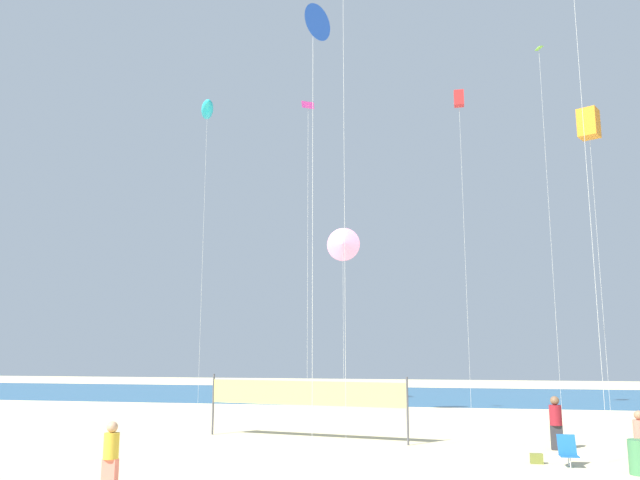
% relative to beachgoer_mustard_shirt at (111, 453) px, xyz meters
% --- Properties ---
extents(ocean_band, '(120.00, 20.00, 0.01)m').
position_rel_beachgoer_mustard_shirt_xyz_m(ocean_band, '(5.27, 34.30, -0.87)').
color(ocean_band, '#28608C').
rests_on(ocean_band, ground).
extents(beachgoer_mustard_shirt, '(0.37, 0.37, 1.63)m').
position_rel_beachgoer_mustard_shirt_xyz_m(beachgoer_mustard_shirt, '(0.00, 0.00, 0.00)').
color(beachgoer_mustard_shirt, '#EA7260').
rests_on(beachgoer_mustard_shirt, ground).
extents(beachgoer_maroon_shirt, '(0.41, 0.41, 1.79)m').
position_rel_beachgoer_mustard_shirt_xyz_m(beachgoer_maroon_shirt, '(11.77, 8.72, 0.09)').
color(beachgoer_maroon_shirt, '#2D2D33').
rests_on(beachgoer_maroon_shirt, ground).
extents(folding_beach_chair, '(0.52, 0.65, 0.89)m').
position_rel_beachgoer_mustard_shirt_xyz_m(folding_beach_chair, '(11.57, 5.55, -0.41)').
color(folding_beach_chair, '#1959B2').
rests_on(folding_beach_chair, ground).
extents(volleyball_net, '(8.01, 1.47, 2.40)m').
position_rel_beachgoer_mustard_shirt_xyz_m(volleyball_net, '(2.75, 9.54, 0.77)').
color(volleyball_net, '#4C4C51').
rests_on(volleyball_net, ground).
extents(beach_handbag, '(0.37, 0.19, 0.30)m').
position_rel_beachgoer_mustard_shirt_xyz_m(beach_handbag, '(10.71, 5.84, -0.72)').
color(beach_handbag, olive).
rests_on(beach_handbag, ground).
extents(kite_orange_box, '(1.28, 1.28, 15.75)m').
position_rel_beachgoer_mustard_shirt_xyz_m(kite_orange_box, '(15.84, 18.67, 14.11)').
color(kite_orange_box, silver).
rests_on(kite_orange_box, ground).
extents(kite_pink_delta, '(1.80, 0.33, 9.84)m').
position_rel_beachgoer_mustard_shirt_xyz_m(kite_pink_delta, '(2.92, 18.07, 8.07)').
color(kite_pink_delta, silver).
rests_on(kite_pink_delta, ground).
extents(kite_magenta_diamond, '(0.90, 0.90, 15.77)m').
position_rel_beachgoer_mustard_shirt_xyz_m(kite_magenta_diamond, '(1.74, 14.72, 14.48)').
color(kite_magenta_diamond, silver).
rests_on(kite_magenta_diamond, ground).
extents(kite_lime_diamond, '(0.46, 0.46, 19.62)m').
position_rel_beachgoer_mustard_shirt_xyz_m(kite_lime_diamond, '(13.59, 18.69, 17.34)').
color(kite_lime_diamond, silver).
rests_on(kite_lime_diamond, ground).
extents(kite_red_box, '(0.54, 0.54, 17.80)m').
position_rel_beachgoer_mustard_shirt_xyz_m(kite_red_box, '(9.33, 19.84, 16.41)').
color(kite_red_box, silver).
rests_on(kite_red_box, ground).
extents(kite_blue_delta, '(0.91, 1.16, 13.51)m').
position_rel_beachgoer_mustard_shirt_xyz_m(kite_blue_delta, '(4.57, 2.25, 12.06)').
color(kite_blue_delta, silver).
rests_on(kite_blue_delta, ground).
extents(kite_cyan_inflatable, '(1.53, 2.24, 18.46)m').
position_rel_beachgoer_mustard_shirt_xyz_m(kite_cyan_inflatable, '(-5.74, 19.91, 17.01)').
color(kite_cyan_inflatable, silver).
rests_on(kite_cyan_inflatable, ground).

